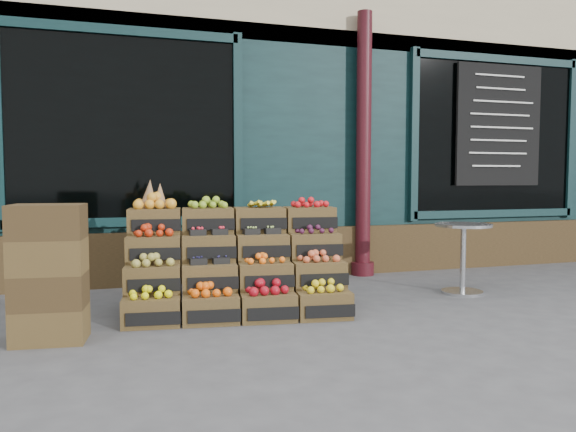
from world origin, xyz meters
name	(u,v)px	position (x,y,z in m)	size (l,w,h in m)	color
ground	(337,323)	(0.00, 0.00, 0.00)	(60.00, 60.00, 0.00)	#474749
shop_facade	(219,106)	(0.00, 5.11, 2.40)	(12.00, 6.24, 4.80)	black
crate_display	(235,270)	(-0.71, 0.69, 0.37)	(2.01, 1.17, 1.19)	#4D3B1E
spare_crates	(49,274)	(-2.21, 0.15, 0.51)	(0.55, 0.41, 1.01)	#4D3B1E
bistro_table	(463,250)	(1.71, 0.71, 0.45)	(0.58, 0.58, 0.73)	silver
shopkeeper	(142,201)	(-1.40, 2.66, 0.92)	(0.67, 0.44, 1.85)	#1F6C3A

